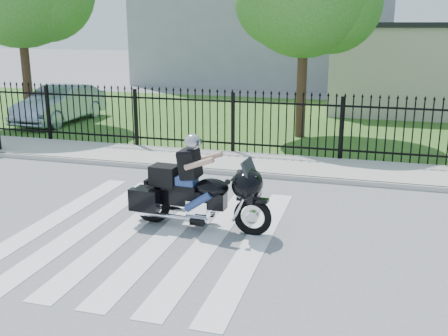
# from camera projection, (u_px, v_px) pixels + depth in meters

# --- Properties ---
(ground) EXTENTS (120.00, 120.00, 0.00)m
(ground) POSITION_uv_depth(u_px,v_px,m) (147.00, 232.00, 9.51)
(ground) COLOR slate
(ground) RESTS_ON ground
(crosswalk) EXTENTS (5.00, 5.50, 0.01)m
(crosswalk) POSITION_uv_depth(u_px,v_px,m) (147.00, 232.00, 9.51)
(crosswalk) COLOR silver
(crosswalk) RESTS_ON ground
(sidewalk) EXTENTS (40.00, 2.00, 0.12)m
(sidewalk) POSITION_uv_depth(u_px,v_px,m) (223.00, 162.00, 14.13)
(sidewalk) COLOR #ADAAA3
(sidewalk) RESTS_ON ground
(curb) EXTENTS (40.00, 0.12, 0.12)m
(curb) POSITION_uv_depth(u_px,v_px,m) (212.00, 171.00, 13.20)
(curb) COLOR #ADAAA3
(curb) RESTS_ON ground
(grass_strip) EXTENTS (40.00, 12.00, 0.02)m
(grass_strip) POSITION_uv_depth(u_px,v_px,m) (272.00, 119.00, 20.62)
(grass_strip) COLOR #32551D
(grass_strip) RESTS_ON ground
(iron_fence) EXTENTS (26.00, 0.04, 1.80)m
(iron_fence) POSITION_uv_depth(u_px,v_px,m) (233.00, 124.00, 14.83)
(iron_fence) COLOR black
(iron_fence) RESTS_ON ground
(motorcycle_rider) EXTENTS (2.73, 0.93, 1.81)m
(motorcycle_rider) POSITION_uv_depth(u_px,v_px,m) (196.00, 189.00, 9.57)
(motorcycle_rider) COLOR black
(motorcycle_rider) RESTS_ON ground
(parked_car) EXTENTS (1.66, 4.30, 1.40)m
(parked_car) POSITION_uv_depth(u_px,v_px,m) (60.00, 104.00, 19.75)
(parked_car) COLOR #95A6BB
(parked_car) RESTS_ON grass_strip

